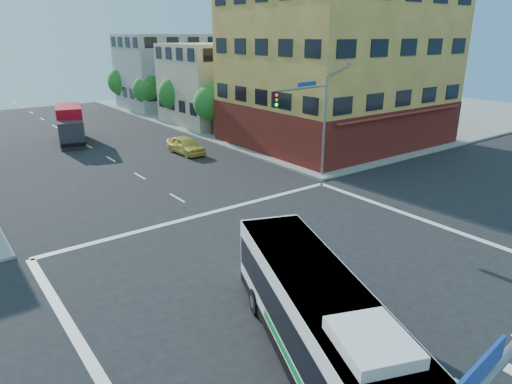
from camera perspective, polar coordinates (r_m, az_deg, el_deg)
ground at (r=20.08m, az=7.83°, el=-10.91°), size 120.00×120.00×0.00m
sidewalk_ne at (r=67.64m, az=8.49°, el=10.51°), size 50.00×50.00×0.15m
corner_building_ne at (r=44.82m, az=10.13°, el=13.60°), size 18.10×15.44×14.00m
building_east_near at (r=55.02m, az=-4.30°, el=13.37°), size 12.06×10.06×9.00m
building_east_far at (r=67.16m, az=-10.98°, el=14.55°), size 12.06×10.06×10.00m
signal_mast_ne at (r=31.75m, az=6.64°, el=9.93°), size 7.91×1.13×8.07m
street_tree_a at (r=47.35m, az=-5.52°, el=11.29°), size 3.60×3.60×5.53m
street_tree_b at (r=54.28m, az=-10.04°, el=12.26°), size 3.80×3.80×5.79m
street_tree_c at (r=61.51m, az=-13.51°, el=12.54°), size 3.40×3.40×5.29m
street_tree_d at (r=68.85m, az=-16.31°, el=13.31°), size 4.00×4.00×6.03m
transit_bus at (r=14.48m, az=8.31°, el=-16.38°), size 6.34×11.33×3.33m
box_truck at (r=48.04m, az=-22.20°, el=7.73°), size 3.89×7.84×3.40m
parked_car at (r=40.70m, az=-8.78°, el=5.80°), size 1.98×4.49×1.51m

